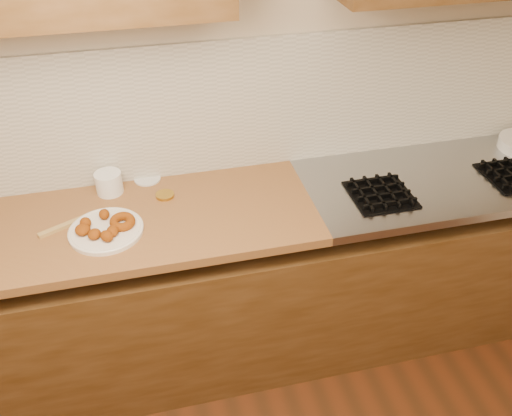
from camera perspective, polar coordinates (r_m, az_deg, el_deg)
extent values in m
cube|color=#C3B194|center=(2.31, -8.49, 13.32)|extent=(4.00, 0.02, 2.70)
cube|color=brown|center=(2.59, -5.81, -9.40)|extent=(3.60, 0.60, 0.77)
cube|color=olive|center=(2.31, -22.67, -2.85)|extent=(2.30, 0.62, 0.04)
cube|color=#9EA0A5|center=(2.62, 19.15, 2.92)|extent=(1.30, 0.62, 0.04)
cube|color=beige|center=(2.36, -8.13, 9.86)|extent=(3.60, 0.02, 0.60)
cube|color=black|center=(2.39, 12.98, 1.38)|extent=(0.26, 0.26, 0.01)
cube|color=black|center=(2.35, 11.04, 1.40)|extent=(0.01, 0.24, 0.02)
cube|color=black|center=(2.32, 13.93, 0.45)|extent=(0.24, 0.01, 0.02)
cube|color=black|center=(2.37, 12.37, 1.59)|extent=(0.01, 0.24, 0.02)
cube|color=black|center=(2.36, 13.32, 1.28)|extent=(0.24, 0.01, 0.02)
cube|color=black|center=(2.40, 13.68, 1.77)|extent=(0.01, 0.24, 0.02)
cube|color=black|center=(2.41, 12.74, 2.07)|extent=(0.24, 0.01, 0.02)
cube|color=black|center=(2.42, 14.96, 1.95)|extent=(0.01, 0.24, 0.02)
cube|color=black|center=(2.45, 12.18, 2.84)|extent=(0.24, 0.01, 0.02)
cube|color=black|center=(2.66, 24.02, 3.17)|extent=(0.01, 0.24, 0.02)
cube|color=black|center=(2.70, 25.05, 3.31)|extent=(0.01, 0.24, 0.02)
cube|color=black|center=(2.73, 25.21, 3.71)|extent=(0.24, 0.01, 0.02)
cube|color=black|center=(2.77, 24.53, 4.37)|extent=(0.24, 0.01, 0.02)
cylinder|color=white|center=(2.20, -15.50, -2.31)|extent=(0.29, 0.29, 0.02)
torus|color=#8D3400|center=(2.19, -13.90, -1.40)|extent=(0.12, 0.12, 0.05)
ellipsoid|color=#8D3400|center=(2.22, -17.51, -1.49)|extent=(0.06, 0.06, 0.04)
ellipsoid|color=#8D3400|center=(2.19, -17.78, -2.18)|extent=(0.07, 0.07, 0.04)
ellipsoid|color=#8D3400|center=(2.15, -16.65, -2.65)|extent=(0.07, 0.07, 0.04)
ellipsoid|color=#8D3400|center=(2.12, -15.44, -2.86)|extent=(0.07, 0.07, 0.04)
ellipsoid|color=#8D3400|center=(2.25, -15.69, -0.63)|extent=(0.04, 0.05, 0.04)
ellipsoid|color=#8D3400|center=(2.15, -14.86, -2.35)|extent=(0.06, 0.07, 0.04)
cylinder|color=white|center=(2.41, -15.23, 2.58)|extent=(0.15, 0.15, 0.10)
cylinder|color=silver|center=(2.48, -11.36, 3.02)|extent=(0.15, 0.15, 0.01)
cylinder|color=#B1882C|center=(2.35, -9.57, 1.34)|extent=(0.10, 0.10, 0.01)
cube|color=#AB894A|center=(2.28, -19.68, -1.85)|extent=(0.19, 0.11, 0.02)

